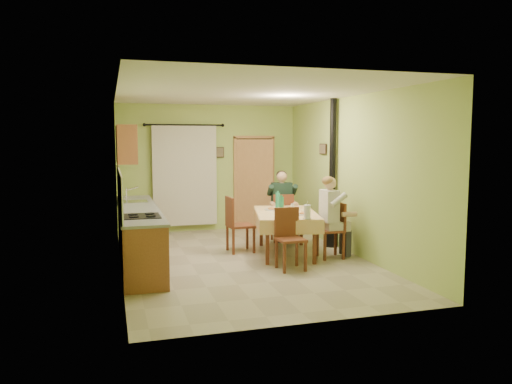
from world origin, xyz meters
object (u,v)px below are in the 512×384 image
object	(u,v)px
dining_table	(286,233)
man_far	(282,198)
chair_right	(331,241)
stove_flue	(332,193)
chair_far	(282,227)
chair_near	(290,251)
man_right	(331,207)
chair_left	(240,236)

from	to	relation	value
dining_table	man_far	distance (m)	1.23
chair_right	man_far	xyz separation A→B (m)	(-0.35, 1.57, 0.59)
stove_flue	chair_far	bearing A→B (deg)	136.17
chair_right	stove_flue	bearing A→B (deg)	-23.50
chair_near	chair_right	world-z (taller)	chair_near
chair_near	man_right	world-z (taller)	man_right
man_far	chair_near	bearing A→B (deg)	-96.81
dining_table	man_far	xyz separation A→B (m)	(0.31, 1.08, 0.50)
chair_near	stove_flue	bearing A→B (deg)	-136.04
dining_table	man_far	bearing A→B (deg)	87.23
chair_far	man_right	distance (m)	1.70
dining_table	stove_flue	distance (m)	1.28
chair_left	stove_flue	distance (m)	1.94
chair_far	chair_left	xyz separation A→B (m)	(-1.05, -0.66, 0.00)
chair_left	chair_far	bearing A→B (deg)	119.09
chair_near	chair_right	distance (m)	1.09
dining_table	man_right	distance (m)	0.95
chair_far	chair_right	world-z (taller)	chair_far
chair_left	man_far	xyz separation A→B (m)	(1.05, 0.67, 0.59)
chair_far	stove_flue	world-z (taller)	stove_flue
chair_right	chair_left	distance (m)	1.66
dining_table	stove_flue	bearing A→B (deg)	31.49
chair_right	chair_left	size ratio (longest dim) A/B	0.95
chair_left	stove_flue	size ratio (longest dim) A/B	0.36
dining_table	chair_far	bearing A→B (deg)	87.15
dining_table	chair_far	xyz separation A→B (m)	(0.30, 1.07, -0.09)
chair_near	man_far	bearing A→B (deg)	-107.42
man_right	chair_left	bearing A→B (deg)	58.91
chair_near	stove_flue	size ratio (longest dim) A/B	0.35
dining_table	chair_right	distance (m)	0.82
chair_far	chair_right	bearing A→B (deg)	-68.16
chair_left	man_far	distance (m)	1.38
stove_flue	chair_left	bearing A→B (deg)	178.01
chair_near	chair_right	bearing A→B (deg)	-152.22
dining_table	chair_left	distance (m)	0.85
man_right	stove_flue	distance (m)	0.94
chair_near	man_far	world-z (taller)	man_far
dining_table	stove_flue	xyz separation A→B (m)	(1.05, 0.35, 0.64)
chair_near	man_right	bearing A→B (deg)	-151.85
chair_left	man_right	bearing A→B (deg)	54.18
chair_far	dining_table	bearing A→B (deg)	-96.91
stove_flue	chair_right	bearing A→B (deg)	-115.27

